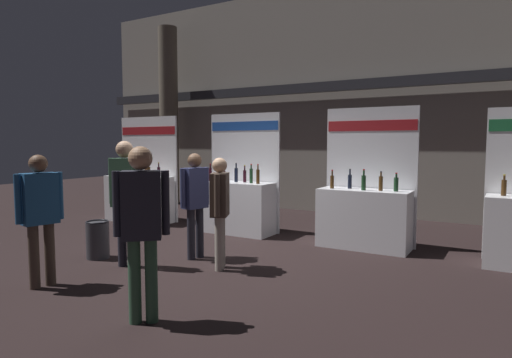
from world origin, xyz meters
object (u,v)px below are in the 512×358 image
Objects in this scene: visitor_5 at (142,218)px; trash_bin at (98,239)px; visitor_0 at (220,204)px; visitor_3 at (126,192)px; exhibitor_booth_1 at (237,202)px; exhibitor_booth_2 at (365,212)px; exhibitor_booth_0 at (140,194)px; visitor_1 at (195,197)px; visitor_2 at (40,209)px.

trash_bin is at bearing -71.91° from visitor_5.
visitor_0 is 1.37m from visitor_3.
exhibitor_booth_2 reaches higher than exhibitor_booth_1.
exhibitor_booth_0 is 1.46× the size of visitor_1.
exhibitor_booth_0 reaches higher than visitor_2.
visitor_0 is 2.28m from visitor_2.
exhibitor_booth_2 reaches higher than visitor_3.
exhibitor_booth_2 is 1.32× the size of visitor_3.
exhibitor_booth_2 is at bearing 36.80° from visitor_3.
visitor_2 reaches higher than trash_bin.
visitor_2 is (0.52, -1.27, 0.68)m from trash_bin.
exhibitor_booth_1 is 1.35× the size of visitor_5.
exhibitor_booth_1 is at bearing -178.44° from visitor_0.
exhibitor_booth_0 reaches higher than visitor_1.
visitor_5 is at bearing -30.81° from trash_bin.
exhibitor_booth_0 is at bearing -109.31° from visitor_1.
visitor_5 is (2.39, -1.43, 0.76)m from trash_bin.
exhibitor_booth_1 is at bearing 78.03° from visitor_3.
visitor_1 is at bearing -135.39° from exhibitor_booth_2.
exhibitor_booth_0 is 1.31× the size of visitor_3.
visitor_0 is 1.95m from visitor_5.
visitor_0 is 0.97× the size of visitor_1.
visitor_0 is at bearing -119.09° from visitor_5.
trash_bin is 2.14m from visitor_0.
exhibitor_booth_2 is 4.38m from trash_bin.
exhibitor_booth_2 is (2.57, 0.04, -0.00)m from exhibitor_booth_1.
visitor_1 is at bearing 45.58° from visitor_3.
visitor_1 is at bearing -138.82° from visitor_0.
trash_bin is 1.66m from visitor_1.
exhibitor_booth_1 is 4.07× the size of trash_bin.
exhibitor_booth_0 reaches higher than visitor_5.
exhibitor_booth_0 is 5.87m from visitor_5.
visitor_1 reaches higher than trash_bin.
exhibitor_booth_0 is 1.36× the size of visitor_5.
exhibitor_booth_2 reaches higher than visitor_1.
visitor_2 is at bearing -65.91° from visitor_0.
visitor_2 is 0.94× the size of visitor_5.
visitor_2 is (-2.85, -4.05, 0.37)m from exhibitor_booth_2.
exhibitor_booth_2 is at bearing 39.48° from trash_bin.
visitor_1 is (0.52, -1.98, 0.35)m from exhibitor_booth_1.
exhibitor_booth_2 is 3.93m from visitor_3.
exhibitor_booth_1 is at bearing -110.24° from visitor_5.
visitor_3 is (-0.05, -2.85, 0.48)m from exhibitor_booth_1.
visitor_2 is (-1.46, -1.75, 0.04)m from visitor_0.
exhibitor_booth_2 is at bearing 122.81° from visitor_0.
exhibitor_booth_1 is 4.04m from visitor_2.
visitor_2 is 0.91× the size of visitor_3.
exhibitor_booth_1 is 1.50× the size of visitor_0.
visitor_0 reaches higher than trash_bin.
exhibitor_booth_1 is 2.57m from exhibitor_booth_2.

